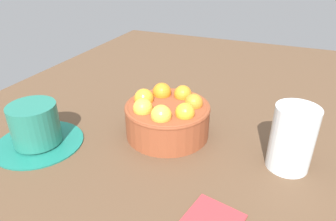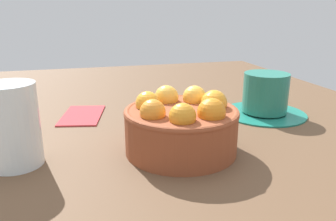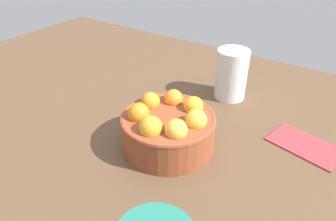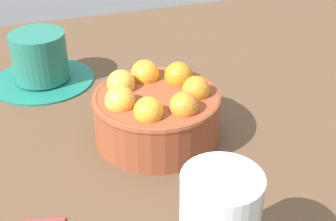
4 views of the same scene
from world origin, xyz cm
name	(u,v)px [view 4 (image 4 of 4)]	position (x,y,z in cm)	size (l,w,h in cm)	color
ground_plane	(157,145)	(0.00, 0.00, -1.52)	(156.02, 100.42, 3.04)	brown
terracotta_bowl	(157,110)	(0.00, 0.05, 4.22)	(17.01, 17.01, 9.17)	brown
coffee_cup	(40,61)	(-13.03, 21.83, 3.62)	(16.83, 16.83, 8.45)	#1A7160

